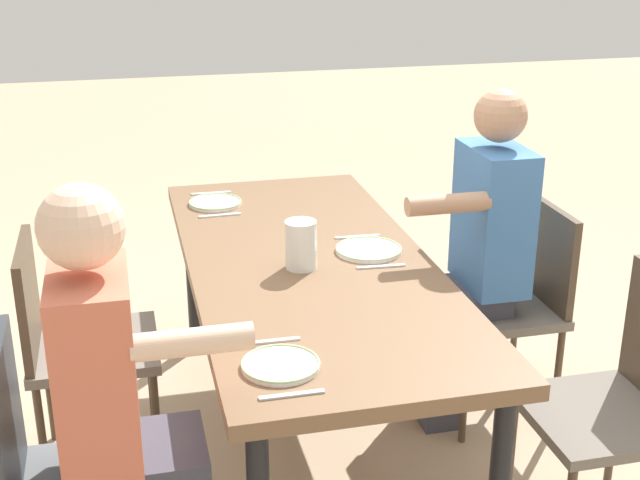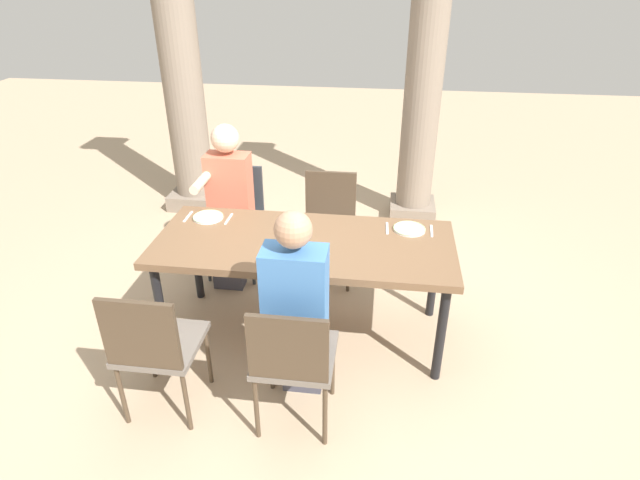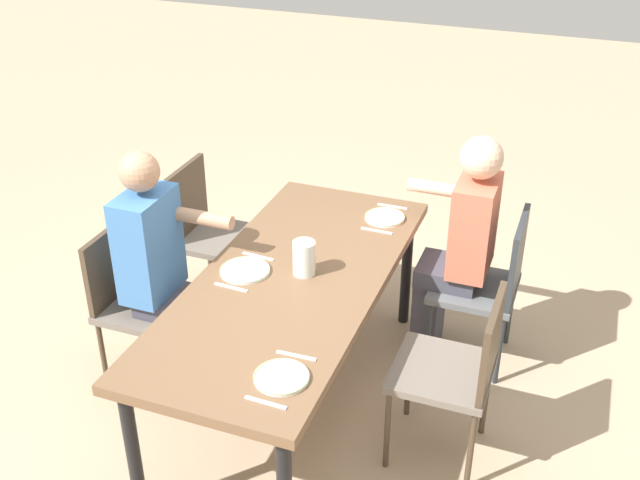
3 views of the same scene
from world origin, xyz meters
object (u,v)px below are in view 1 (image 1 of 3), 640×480
(plate_0, at_px, (281,364))
(plate_2, at_px, (215,202))
(chair_mid_north, at_px, (71,337))
(diner_man_white, at_px, (124,401))
(plate_1, at_px, (369,249))
(chair_mid_south, at_px, (514,294))
(diner_woman_green, at_px, (475,252))
(dining_table, at_px, (309,277))
(water_pitcher, at_px, (301,247))
(chair_west_north, at_px, (61,471))
(chair_west_south, at_px, (626,395))

(plate_0, distance_m, plate_2, 1.42)
(chair_mid_north, xyz_separation_m, diner_man_white, (-0.78, -0.18, 0.18))
(plate_2, bearing_deg, plate_1, -144.55)
(chair_mid_south, bearing_deg, plate_2, 60.18)
(plate_0, bearing_deg, diner_woman_green, -48.58)
(diner_woman_green, distance_m, diner_man_white, 1.53)
(chair_mid_south, relative_size, plate_2, 3.92)
(plate_0, relative_size, plate_1, 0.90)
(dining_table, bearing_deg, water_pitcher, 145.77)
(plate_1, height_order, water_pitcher, water_pitcher)
(chair_west_north, xyz_separation_m, water_pitcher, (0.65, -0.80, 0.32))
(chair_west_north, height_order, diner_woman_green, diner_woman_green)
(dining_table, bearing_deg, chair_mid_south, -85.32)
(chair_mid_south, bearing_deg, diner_woman_green, 90.95)
(diner_man_white, relative_size, water_pitcher, 7.70)
(plate_0, xyz_separation_m, plate_1, (0.76, -0.47, -0.00))
(dining_table, distance_m, chair_mid_south, 0.86)
(dining_table, bearing_deg, plate_1, -83.47)
(diner_woman_green, height_order, plate_2, diner_woman_green)
(plate_0, height_order, water_pitcher, water_pitcher)
(chair_west_south, height_order, diner_man_white, diner_man_white)
(plate_0, xyz_separation_m, water_pitcher, (0.67, -0.20, 0.07))
(chair_west_south, distance_m, plate_0, 1.11)
(chair_west_south, relative_size, water_pitcher, 5.23)
(plate_2, bearing_deg, plate_0, -179.91)
(plate_0, bearing_deg, chair_mid_north, 36.54)
(dining_table, bearing_deg, chair_west_south, -130.27)
(chair_west_south, distance_m, chair_mid_north, 1.85)
(chair_west_south, relative_size, plate_2, 4.02)
(chair_west_south, bearing_deg, chair_west_north, 90.00)
(plate_0, bearing_deg, dining_table, -18.46)
(chair_west_south, xyz_separation_m, plate_0, (-0.02, 1.08, 0.26))
(chair_mid_north, height_order, diner_man_white, diner_man_white)
(chair_west_north, bearing_deg, water_pitcher, -50.90)
(water_pitcher, bearing_deg, plate_2, 15.14)
(chair_west_north, distance_m, plate_1, 1.32)
(chair_west_south, bearing_deg, dining_table, 49.73)
(plate_1, distance_m, water_pitcher, 0.29)
(diner_woman_green, height_order, plate_1, diner_woman_green)
(chair_mid_north, bearing_deg, plate_0, -143.46)
(plate_2, relative_size, water_pitcher, 1.30)
(plate_1, bearing_deg, chair_west_north, 124.65)
(dining_table, distance_m, plate_1, 0.24)
(dining_table, relative_size, chair_west_north, 2.21)
(plate_0, height_order, plate_2, same)
(plate_1, bearing_deg, diner_woman_green, -84.75)
(dining_table, bearing_deg, plate_0, 161.54)
(chair_west_north, bearing_deg, plate_0, -91.83)
(water_pitcher, bearing_deg, chair_west_north, 129.10)
(water_pitcher, bearing_deg, plate_0, 163.24)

